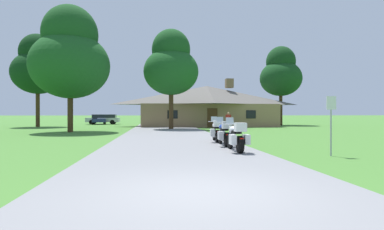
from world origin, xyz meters
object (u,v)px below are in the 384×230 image
(tree_left_near, at_px, (70,56))
(motorcycle_blue_second_in_row, at_px, (224,134))
(tree_by_lodge_front, at_px, (171,65))
(tree_right_of_lodge, at_px, (281,74))
(parked_silver_suv_far_left, at_px, (103,119))
(parked_navy_sedan_far_left, at_px, (98,120))
(bystander_red_shirt_near_lodge, at_px, (228,119))
(motorcycle_white_farthest_in_row, at_px, (216,131))
(tree_left_far, at_px, (38,67))
(metal_signpost_roadside, at_px, (331,118))
(motorcycle_white_nearest_to_camera, at_px, (236,137))

(tree_left_near, bearing_deg, motorcycle_blue_second_in_row, -51.60)
(tree_by_lodge_front, height_order, tree_right_of_lodge, tree_right_of_lodge)
(parked_silver_suv_far_left, distance_m, parked_navy_sedan_far_left, 0.72)
(motorcycle_blue_second_in_row, bearing_deg, bystander_red_shirt_near_lodge, 76.80)
(parked_navy_sedan_far_left, bearing_deg, motorcycle_blue_second_in_row, -82.43)
(motorcycle_white_farthest_in_row, distance_m, tree_right_of_lodge, 28.00)
(tree_left_near, height_order, tree_left_far, tree_left_far)
(tree_left_far, bearing_deg, motorcycle_blue_second_in_row, -54.88)
(motorcycle_blue_second_in_row, distance_m, motorcycle_white_farthest_in_row, 2.06)
(motorcycle_blue_second_in_row, bearing_deg, parked_silver_suv_far_left, 108.87)
(metal_signpost_roadside, bearing_deg, parked_silver_suv_far_left, 111.38)
(tree_left_near, distance_m, tree_left_far, 12.66)
(bystander_red_shirt_near_lodge, bearing_deg, tree_right_of_lodge, -118.57)
(motorcycle_blue_second_in_row, height_order, tree_left_far, tree_left_far)
(parked_silver_suv_far_left, height_order, parked_navy_sedan_far_left, parked_silver_suv_far_left)
(motorcycle_white_nearest_to_camera, xyz_separation_m, motorcycle_blue_second_in_row, (0.00, 2.18, 0.00))
(motorcycle_white_farthest_in_row, bearing_deg, parked_silver_suv_far_left, 113.12)
(motorcycle_white_nearest_to_camera, relative_size, tree_by_lodge_front, 0.22)
(metal_signpost_roadside, distance_m, tree_by_lodge_front, 20.69)
(tree_right_of_lodge, relative_size, tree_left_near, 1.00)
(bystander_red_shirt_near_lodge, xyz_separation_m, tree_left_near, (-14.21, -4.11, 5.31))
(tree_right_of_lodge, bearing_deg, metal_signpost_roadside, -109.06)
(motorcycle_white_farthest_in_row, xyz_separation_m, tree_right_of_lodge, (13.23, 23.88, 6.22))
(motorcycle_white_nearest_to_camera, relative_size, tree_right_of_lodge, 0.20)
(tree_left_near, relative_size, tree_left_far, 0.98)
(motorcycle_white_nearest_to_camera, bearing_deg, tree_left_far, 121.62)
(metal_signpost_roadside, bearing_deg, tree_right_of_lodge, 70.94)
(motorcycle_blue_second_in_row, relative_size, tree_right_of_lodge, 0.20)
(tree_left_far, bearing_deg, motorcycle_white_nearest_to_camera, -57.23)
(metal_signpost_roadside, bearing_deg, parked_navy_sedan_far_left, 112.37)
(tree_left_far, bearing_deg, tree_left_near, -59.11)
(metal_signpost_roadside, distance_m, tree_left_far, 33.89)
(tree_right_of_lodge, bearing_deg, tree_left_far, -175.58)
(bystander_red_shirt_near_lodge, bearing_deg, motorcycle_blue_second_in_row, 93.21)
(motorcycle_white_farthest_in_row, distance_m, tree_left_far, 27.96)
(tree_by_lodge_front, bearing_deg, parked_navy_sedan_far_left, 121.60)
(tree_right_of_lodge, bearing_deg, tree_left_near, -150.63)
(metal_signpost_roadside, distance_m, tree_right_of_lodge, 31.46)
(motorcycle_white_farthest_in_row, distance_m, tree_by_lodge_front, 15.28)
(motorcycle_white_nearest_to_camera, height_order, tree_by_lodge_front, tree_by_lodge_front)
(bystander_red_shirt_near_lodge, relative_size, metal_signpost_roadside, 0.78)
(motorcycle_white_farthest_in_row, xyz_separation_m, tree_left_far, (-16.65, 21.57, 6.27))
(tree_by_lodge_front, xyz_separation_m, parked_silver_suv_far_left, (-8.98, 15.77, -5.39))
(motorcycle_white_nearest_to_camera, relative_size, tree_left_far, 0.20)
(motorcycle_white_nearest_to_camera, bearing_deg, tree_right_of_lodge, 63.59)
(metal_signpost_roadside, height_order, parked_silver_suv_far_left, metal_signpost_roadside)
(motorcycle_blue_second_in_row, bearing_deg, metal_signpost_roadside, -46.33)
(motorcycle_white_nearest_to_camera, xyz_separation_m, parked_silver_suv_far_left, (-10.67, 34.13, 0.17))
(motorcycle_white_farthest_in_row, relative_size, tree_by_lodge_front, 0.22)
(metal_signpost_roadside, distance_m, tree_left_near, 21.44)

